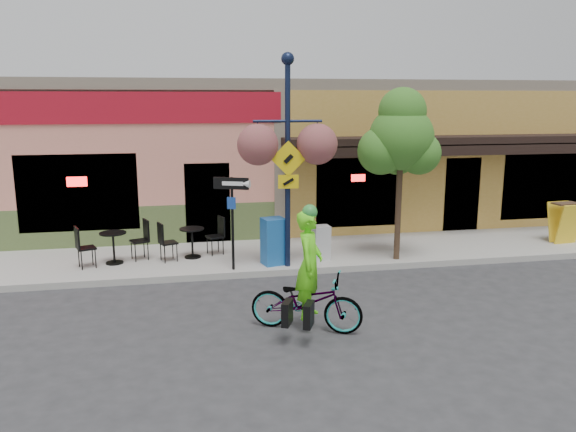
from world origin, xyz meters
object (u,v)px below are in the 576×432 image
(newspaper_box_grey, at_px, (321,242))
(building, at_px, (288,150))
(newspaper_box_blue, at_px, (273,241))
(bicycle, at_px, (306,302))
(lamp_post, at_px, (288,163))
(street_tree, at_px, (400,174))
(one_way_sign, at_px, (233,224))
(cyclist_rider, at_px, (309,278))

(newspaper_box_grey, bearing_deg, building, 81.67)
(newspaper_box_blue, bearing_deg, bicycle, -103.94)
(lamp_post, height_order, street_tree, lamp_post)
(building, height_order, newspaper_box_grey, building)
(building, relative_size, newspaper_box_blue, 16.44)
(lamp_post, relative_size, newspaper_box_blue, 4.36)
(building, xyz_separation_m, one_way_sign, (-2.58, -6.75, -1.04))
(building, xyz_separation_m, cyclist_rider, (-1.57, -10.07, -1.31))
(newspaper_box_blue, relative_size, newspaper_box_grey, 1.34)
(newspaper_box_blue, distance_m, newspaper_box_grey, 1.23)
(bicycle, height_order, street_tree, street_tree)
(lamp_post, xyz_separation_m, newspaper_box_grey, (0.91, 0.41, -2.00))
(bicycle, height_order, one_way_sign, one_way_sign)
(bicycle, distance_m, newspaper_box_grey, 3.96)
(one_way_sign, relative_size, newspaper_box_grey, 2.57)
(building, relative_size, bicycle, 9.19)
(cyclist_rider, relative_size, lamp_post, 0.39)
(cyclist_rider, bearing_deg, newspaper_box_blue, 25.25)
(one_way_sign, distance_m, street_tree, 4.11)
(building, bearing_deg, bicycle, -99.14)
(one_way_sign, relative_size, newspaper_box_blue, 1.92)
(street_tree, bearing_deg, newspaper_box_grey, 169.87)
(newspaper_box_blue, bearing_deg, street_tree, -16.19)
(bicycle, xyz_separation_m, street_tree, (3.03, 3.44, 1.70))
(lamp_post, xyz_separation_m, street_tree, (2.72, 0.09, -0.34))
(bicycle, xyz_separation_m, cyclist_rider, (0.05, 0.00, 0.42))
(bicycle, height_order, cyclist_rider, cyclist_rider)
(lamp_post, height_order, newspaper_box_grey, lamp_post)
(bicycle, distance_m, newspaper_box_blue, 3.57)
(bicycle, bearing_deg, newspaper_box_grey, 6.68)
(lamp_post, xyz_separation_m, newspaper_box_blue, (-0.30, 0.21, -1.86))
(building, relative_size, cyclist_rider, 9.68)
(newspaper_box_blue, xyz_separation_m, street_tree, (3.02, -0.13, 1.52))
(bicycle, distance_m, cyclist_rider, 0.42)
(building, bearing_deg, lamp_post, -101.02)
(cyclist_rider, relative_size, newspaper_box_grey, 2.27)
(lamp_post, distance_m, one_way_sign, 1.85)
(one_way_sign, height_order, newspaper_box_grey, one_way_sign)
(cyclist_rider, relative_size, one_way_sign, 0.88)
(building, xyz_separation_m, street_tree, (1.41, -6.63, -0.03))
(one_way_sign, bearing_deg, newspaper_box_blue, 36.86)
(building, xyz_separation_m, bicycle, (-1.62, -10.07, -1.73))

